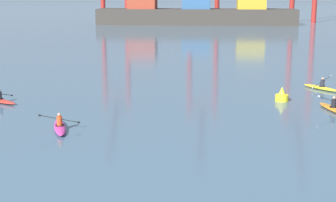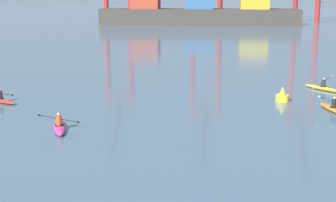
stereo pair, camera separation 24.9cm
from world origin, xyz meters
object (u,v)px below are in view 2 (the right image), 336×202
object	(u,v)px
kayak_magenta	(59,126)
kayak_orange	(333,108)
kayak_red	(0,100)
channel_buoy	(282,96)
kayak_yellow	(322,88)
container_barge	(199,12)

from	to	relation	value
kayak_magenta	kayak_orange	world-z (taller)	kayak_orange
kayak_magenta	kayak_red	distance (m)	8.77
channel_buoy	kayak_yellow	size ratio (longest dim) A/B	0.33
kayak_magenta	kayak_yellow	world-z (taller)	kayak_yellow
container_barge	kayak_yellow	xyz separation A→B (m)	(12.14, -77.03, -2.50)
kayak_red	channel_buoy	bearing A→B (deg)	6.34
channel_buoy	kayak_magenta	size ratio (longest dim) A/B	0.29
kayak_magenta	channel_buoy	bearing A→B (deg)	32.92
kayak_red	kayak_orange	bearing A→B (deg)	-1.35
channel_buoy	kayak_orange	size ratio (longest dim) A/B	0.29
channel_buoy	kayak_magenta	distance (m)	15.50
channel_buoy	kayak_orange	xyz separation A→B (m)	(2.81, -2.64, -0.19)
container_barge	kayak_red	distance (m)	84.31
container_barge	kayak_red	size ratio (longest dim) A/B	13.89
kayak_magenta	kayak_orange	bearing A→B (deg)	20.07
kayak_red	container_barge	bearing A→B (deg)	82.81
container_barge	kayak_yellow	world-z (taller)	container_barge
kayak_magenta	kayak_red	xyz separation A→B (m)	(-6.10, 6.30, 0.00)
container_barge	kayak_orange	bearing A→B (deg)	-82.30
container_barge	kayak_magenta	distance (m)	90.05
channel_buoy	container_barge	bearing A→B (deg)	96.00
container_barge	channel_buoy	distance (m)	81.97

